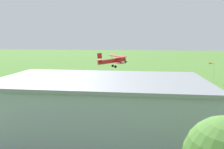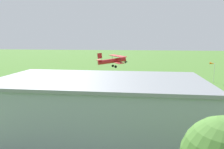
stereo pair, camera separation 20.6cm
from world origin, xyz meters
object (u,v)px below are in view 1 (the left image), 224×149
Objects in this scene: biplane at (113,60)px; car_black at (60,96)px; car_blue at (31,94)px; windsock at (212,65)px; hangar at (100,106)px; person_by_parked_cars at (124,97)px; person_near_hangar_door at (123,95)px; car_orange at (173,100)px; person_watching_takeoff at (83,94)px; person_crossing_taxiway at (134,94)px; person_beside_truck at (106,91)px.

biplane is 1.78× the size of car_black.
car_blue is 0.77× the size of windsock.
hangar is 4.60× the size of windsock.
car_blue is at bearing 1.98° from person_by_parked_cars.
person_by_parked_cars is (-12.75, -1.36, -0.07)m from car_black.
car_blue is 2.73× the size of person_near_hangar_door.
car_orange is 0.89× the size of car_black.
person_watching_takeoff is at bearing -67.00° from hangar.
person_watching_takeoff reaches higher than car_black.
person_watching_takeoff is at bearing -172.97° from car_blue.
car_black is (10.94, -14.12, -2.75)m from hangar.
person_watching_takeoff is at bearing 11.98° from person_crossing_taxiway.
car_orange is at bearing 178.64° from car_blue.
car_black is 9.91m from person_beside_truck.
person_crossing_taxiway is 5.99m from person_beside_truck.
person_by_parked_cars is (9.24, -1.35, -0.07)m from car_orange.
person_beside_truck reaches higher than car_blue.
person_beside_truck is (-4.45, -3.02, 0.03)m from person_watching_takeoff.
person_watching_takeoff reaches higher than person_crossing_taxiway.
person_near_hangar_door is (2.17, 1.19, 0.02)m from person_crossing_taxiway.
hangar is 16.69× the size of person_by_parked_cars.
biplane is 4.92× the size of person_beside_truck.
person_by_parked_cars is at bearing 175.65° from person_watching_takeoff.
windsock is at bearing -122.79° from hangar.
person_crossing_taxiway is 0.91× the size of person_watching_takeoff.
person_crossing_taxiway is (-1.72, -2.86, -0.01)m from person_by_parked_cars.
car_orange is at bearing 162.69° from person_near_hangar_door.
person_near_hangar_door is at bearing -166.16° from car_black.
person_crossing_taxiway is (-5.53, 8.44, -6.15)m from biplane.
person_by_parked_cars is at bearing 138.85° from person_beside_truck.
person_crossing_taxiway is at bearing -168.02° from person_watching_takeoff.
hangar is at bearing 57.21° from windsock.
windsock is (-13.69, -24.28, 4.14)m from car_orange.
windsock is at bearing -156.51° from biplane.
biplane is at bearing -93.01° from person_beside_truck.
biplane is 19.17m from car_orange.
hangar reaches higher than car_black.
car_blue is at bearing 9.47° from person_crossing_taxiway.
person_by_parked_cars is at bearing 44.99° from windsock.
car_black is 0.85× the size of windsock.
person_beside_truck is (-8.54, -5.04, 0.04)m from car_black.
person_crossing_taxiway is at bearing -151.21° from person_near_hangar_door.
car_blue is at bearing 37.44° from biplane.
car_blue is 19.15m from person_near_hangar_door.
windsock reaches higher than car_blue.
car_blue reaches higher than person_by_parked_cars.
biplane is at bearing -125.20° from car_black.
biplane is 5.51× the size of person_by_parked_cars.
windsock reaches higher than car_orange.
biplane reaches higher than person_crossing_taxiway.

